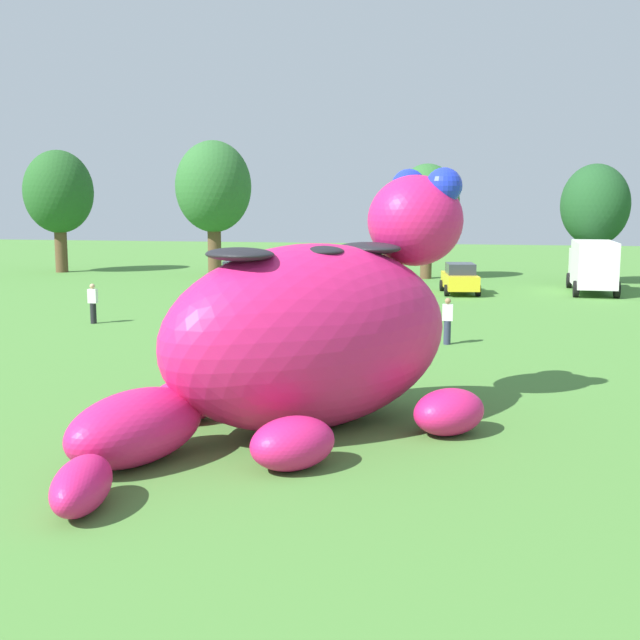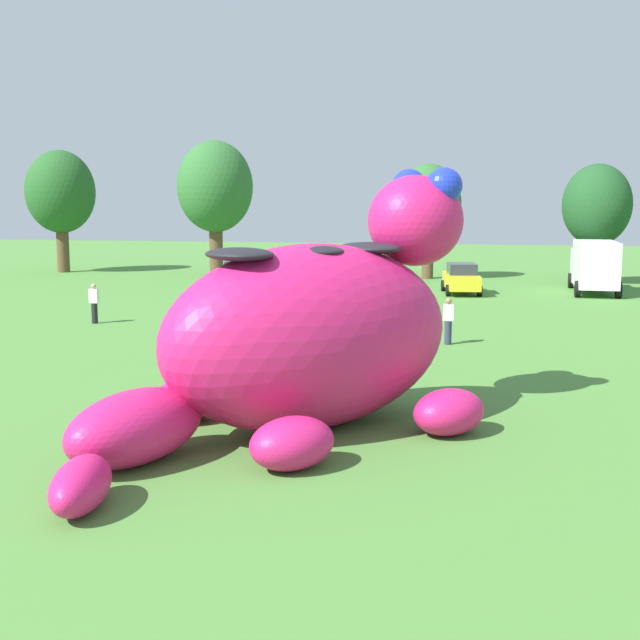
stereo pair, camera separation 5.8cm
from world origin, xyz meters
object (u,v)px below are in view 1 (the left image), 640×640
at_px(spectator_near_inflatable, 93,304).
at_px(car_yellow, 460,278).
at_px(car_orange, 382,276).
at_px(car_red, 312,276).
at_px(spectator_mid_field, 447,321).
at_px(car_green, 241,275).
at_px(box_truck, 592,265).
at_px(giant_inflatable_creature, 312,334).

bearing_deg(spectator_near_inflatable, car_yellow, 43.42).
bearing_deg(car_orange, car_yellow, -8.30).
xyz_separation_m(car_red, car_yellow, (8.44, 0.29, 0.00)).
xyz_separation_m(car_yellow, spectator_mid_field, (-0.02, -16.43, -0.01)).
bearing_deg(car_green, spectator_mid_field, -51.75).
bearing_deg(box_truck, giant_inflatable_creature, -108.42).
bearing_deg(giant_inflatable_creature, car_green, 109.84).
height_order(giant_inflatable_creature, car_green, giant_inflatable_creature).
height_order(car_orange, spectator_mid_field, car_orange).
bearing_deg(box_truck, car_green, -173.58).
bearing_deg(spectator_mid_field, car_orange, 104.64).
distance_m(car_orange, box_truck, 11.87).
distance_m(car_red, car_orange, 4.07).
bearing_deg(car_green, spectator_near_inflatable, -99.91).
height_order(car_red, spectator_near_inflatable, car_red).
distance_m(car_red, car_yellow, 8.44).
relative_size(box_truck, spectator_near_inflatable, 3.76).
xyz_separation_m(car_red, car_orange, (3.96, 0.94, 0.00)).
xyz_separation_m(giant_inflatable_creature, spectator_near_inflatable, (-12.41, 13.84, -1.35)).
bearing_deg(car_green, car_yellow, 1.88).
bearing_deg(spectator_mid_field, box_truck, 68.14).
bearing_deg(spectator_mid_field, giant_inflatable_creature, -102.76).
bearing_deg(spectator_near_inflatable, car_green, 80.09).
relative_size(box_truck, spectator_mid_field, 3.76).
relative_size(car_red, car_yellow, 0.95).
bearing_deg(car_red, spectator_mid_field, -62.45).
xyz_separation_m(giant_inflatable_creature, box_truck, (9.97, 29.92, -0.61)).
xyz_separation_m(car_green, spectator_mid_field, (12.63, -16.02, -0.01)).
bearing_deg(car_orange, car_red, -166.61).
distance_m(car_green, car_yellow, 12.65).
xyz_separation_m(car_green, box_truck, (19.95, 2.25, 0.74)).
distance_m(giant_inflatable_creature, box_truck, 31.54).
relative_size(car_yellow, spectator_mid_field, 2.52).
relative_size(car_orange, spectator_mid_field, 2.40).
bearing_deg(box_truck, spectator_mid_field, -111.86).
height_order(giant_inflatable_creature, car_orange, giant_inflatable_creature).
height_order(car_red, car_orange, same).
bearing_deg(car_yellow, car_red, -178.04).
height_order(giant_inflatable_creature, car_yellow, giant_inflatable_creature).
xyz_separation_m(car_green, car_orange, (8.16, 1.07, 0.00)).
bearing_deg(car_orange, spectator_near_inflatable, -125.37).
relative_size(car_green, spectator_near_inflatable, 2.42).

